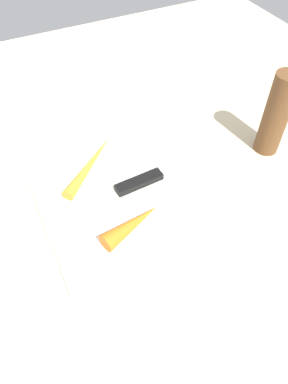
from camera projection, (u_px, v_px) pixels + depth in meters
name	position (u px, v px, depth m)	size (l,w,h in m)	color
ground_plane	(144.00, 196.00, 0.65)	(1.40, 1.40, 0.00)	#C6B793
cutting_board	(144.00, 194.00, 0.64)	(0.36, 0.26, 0.01)	silver
knife	(147.00, 179.00, 0.65)	(0.20, 0.03, 0.01)	#B7B7BC
carrot_short	(132.00, 224.00, 0.57)	(0.03, 0.03, 0.11)	orange
carrot_long	(90.00, 165.00, 0.66)	(0.02, 0.02, 0.17)	orange
pepper_grinder	(276.00, 115.00, 0.67)	(0.05, 0.05, 0.17)	brown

